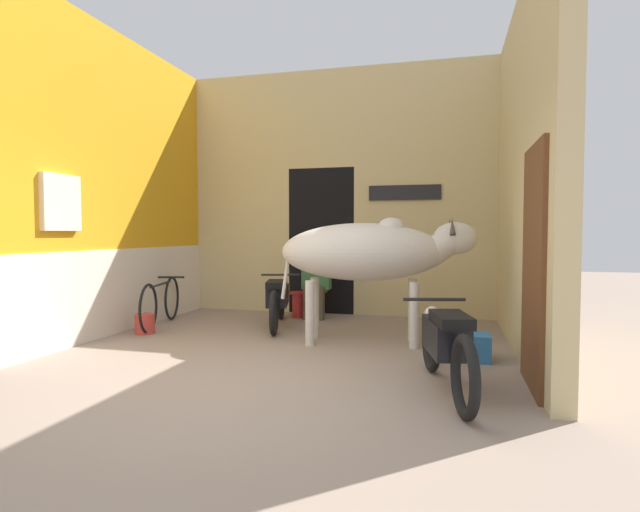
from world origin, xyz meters
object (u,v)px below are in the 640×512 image
cow (370,252)px  shopkeeper_seated (316,279)px  bicycle (161,302)px  plastic_stool (299,304)px  motorcycle_far (278,298)px  crate (469,347)px  motorcycle_near (445,343)px  bucket (145,324)px

cow → shopkeeper_seated: size_ratio=2.00×
bicycle → plastic_stool: (1.71, 1.20, -0.13)m
motorcycle_far → crate: (2.58, -1.27, -0.27)m
crate → bicycle: bearing=168.0°
crate → shopkeeper_seated: bearing=137.1°
shopkeeper_seated → motorcycle_near: bearing=-58.2°
cow → shopkeeper_seated: 1.95m
motorcycle_near → shopkeeper_seated: shopkeeper_seated is taller
cow → bucket: (-3.00, -0.17, -0.98)m
bicycle → bucket: 0.58m
cow → crate: cow is taller
motorcycle_near → motorcycle_far: (-2.34, 2.42, -0.01)m
motorcycle_far → shopkeeper_seated: size_ratio=1.51×
cow → bucket: cow is taller
crate → motorcycle_near: bearing=-101.6°
motorcycle_near → plastic_stool: motorcycle_near is taller
motorcycle_far → bicycle: 1.69m
plastic_stool → crate: bearing=-39.8°
shopkeeper_seated → cow: bearing=-54.6°
motorcycle_near → motorcycle_far: bearing=134.1°
bicycle → cow: bearing=-6.6°
bicycle → bucket: bearing=-80.9°
cow → plastic_stool: cow is taller
motorcycle_far → bucket: size_ratio=6.94×
motorcycle_far → bucket: 1.83m
crate → bucket: (-4.14, 0.37, -0.01)m
motorcycle_near → motorcycle_far: 3.37m
plastic_stool → cow: bearing=-48.5°
cow → motorcycle_far: 1.76m
bicycle → crate: (4.23, -0.90, -0.21)m
plastic_stool → bicycle: bearing=-144.9°
motorcycle_far → bicycle: motorcycle_far is taller
motorcycle_near → shopkeeper_seated: 3.79m
shopkeeper_seated → plastic_stool: shopkeeper_seated is taller
shopkeeper_seated → bucket: bearing=-138.3°
motorcycle_near → crate: motorcycle_near is taller
shopkeeper_seated → plastic_stool: size_ratio=2.92×
motorcycle_near → motorcycle_far: size_ratio=1.01×
shopkeeper_seated → bucket: 2.61m
cow → plastic_stool: size_ratio=5.84×
motorcycle_far → bucket: (-1.56, -0.90, -0.28)m
motorcycle_near → crate: (0.23, 1.15, -0.28)m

